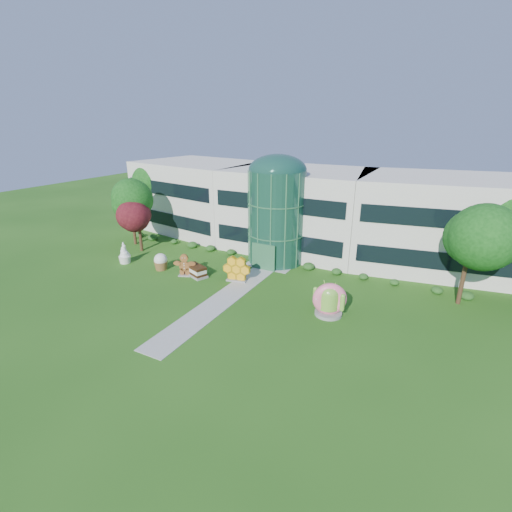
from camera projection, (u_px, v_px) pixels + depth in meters
The scene contains 14 objects.
ground at pixel (215, 305), 31.08m from camera, with size 140.00×140.00×0.00m, color #215114.
building at pixel (298, 209), 44.39m from camera, with size 46.00×15.00×9.30m, color beige, non-canonical shape.
atrium at pixel (277, 217), 39.33m from camera, with size 6.00×6.00×9.80m, color #194738.
walkway at pixel (228, 296), 32.73m from camera, with size 2.40×20.00×0.04m, color #9E9E93.
tree_red at pixel (139, 226), 43.08m from camera, with size 4.00×4.00×6.00m, color #3F0C14, non-canonical shape.
trees_backdrop at pixel (280, 222), 40.40m from camera, with size 52.00×8.00×8.40m, color #104110, non-canonical shape.
android_green at pixel (329, 297), 29.13m from camera, with size 2.78×1.85×3.15m, color #77BA3B, non-canonical shape.
android_black at pixel (234, 270), 36.05m from camera, with size 1.61×1.08×1.83m, color black, non-canonical shape.
donut at pixel (329, 299), 29.14m from camera, with size 2.71×1.30×2.82m, color #F75E88, non-canonical shape.
gingerbread at pixel (185, 265), 36.69m from camera, with size 2.47×0.95×2.28m, color brown, non-canonical shape.
ice_cream_sandwich at pixel (196, 271), 36.80m from camera, with size 2.51×1.25×1.12m, color black, non-canonical shape.
honeycomb at pixel (237, 270), 35.50m from camera, with size 2.85×1.02×2.24m, color yellow, non-canonical shape.
froyo at pixel (124, 253), 39.96m from camera, with size 1.37×1.37×2.35m, color white, non-canonical shape.
cupcake at pixel (161, 262), 38.27m from camera, with size 1.46×1.46×1.76m, color white, non-canonical shape.
Camera 1 is at (16.05, -22.87, 14.64)m, focal length 26.00 mm.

